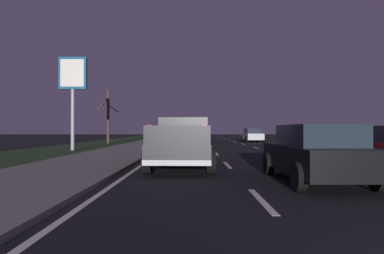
{
  "coord_description": "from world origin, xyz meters",
  "views": [
    {
      "loc": [
        -2.18,
        3.1,
        1.41
      ],
      "look_at": [
        12.93,
        3.17,
        1.53
      ],
      "focal_mm": 31.25,
      "sensor_mm": 36.0,
      "label": 1
    }
  ],
  "objects_px": {
    "gas_price_sign": "(73,81)",
    "bare_tree_far": "(108,116)",
    "sedan_black": "(315,153)",
    "sedan_green": "(188,135)",
    "sedan_silver": "(252,135)",
    "pickup_truck": "(183,143)"
  },
  "relations": [
    {
      "from": "gas_price_sign",
      "to": "bare_tree_far",
      "type": "xyz_separation_m",
      "value": [
        11.71,
        0.57,
        -1.93
      ]
    },
    {
      "from": "sedan_black",
      "to": "bare_tree_far",
      "type": "distance_m",
      "value": 28.36
    },
    {
      "from": "sedan_green",
      "to": "bare_tree_far",
      "type": "xyz_separation_m",
      "value": [
        -2.9,
        8.25,
        2.06
      ]
    },
    {
      "from": "sedan_green",
      "to": "sedan_silver",
      "type": "bearing_deg",
      "value": -85.57
    },
    {
      "from": "sedan_silver",
      "to": "gas_price_sign",
      "type": "relative_size",
      "value": 0.7
    },
    {
      "from": "sedan_green",
      "to": "gas_price_sign",
      "type": "xyz_separation_m",
      "value": [
        -14.61,
        7.68,
        3.99
      ]
    },
    {
      "from": "sedan_green",
      "to": "sedan_black",
      "type": "relative_size",
      "value": 1.01
    },
    {
      "from": "sedan_black",
      "to": "gas_price_sign",
      "type": "xyz_separation_m",
      "value": [
        13.85,
        11.57,
        3.99
      ]
    },
    {
      "from": "gas_price_sign",
      "to": "bare_tree_far",
      "type": "height_order",
      "value": "gas_price_sign"
    },
    {
      "from": "sedan_black",
      "to": "pickup_truck",
      "type": "bearing_deg",
      "value": 45.35
    },
    {
      "from": "gas_price_sign",
      "to": "bare_tree_far",
      "type": "relative_size",
      "value": 1.17
    },
    {
      "from": "pickup_truck",
      "to": "sedan_black",
      "type": "distance_m",
      "value": 5.15
    },
    {
      "from": "pickup_truck",
      "to": "sedan_silver",
      "type": "bearing_deg",
      "value": -15.6
    },
    {
      "from": "sedan_silver",
      "to": "bare_tree_far",
      "type": "xyz_separation_m",
      "value": [
        -3.47,
        15.56,
        2.06
      ]
    },
    {
      "from": "gas_price_sign",
      "to": "bare_tree_far",
      "type": "distance_m",
      "value": 11.88
    },
    {
      "from": "sedan_green",
      "to": "gas_price_sign",
      "type": "bearing_deg",
      "value": 152.26
    },
    {
      "from": "sedan_silver",
      "to": "gas_price_sign",
      "type": "distance_m",
      "value": 21.7
    },
    {
      "from": "sedan_silver",
      "to": "bare_tree_far",
      "type": "relative_size",
      "value": 0.81
    },
    {
      "from": "pickup_truck",
      "to": "sedan_black",
      "type": "bearing_deg",
      "value": -134.65
    },
    {
      "from": "sedan_silver",
      "to": "bare_tree_far",
      "type": "distance_m",
      "value": 16.07
    },
    {
      "from": "sedan_black",
      "to": "gas_price_sign",
      "type": "height_order",
      "value": "gas_price_sign"
    },
    {
      "from": "sedan_silver",
      "to": "sedan_green",
      "type": "bearing_deg",
      "value": 94.43
    }
  ]
}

